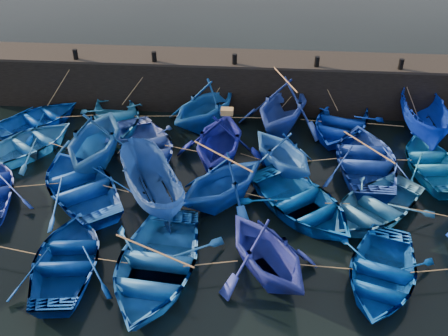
{
  "coord_description": "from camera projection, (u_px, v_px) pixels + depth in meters",
  "views": [
    {
      "loc": [
        1.37,
        -13.65,
        11.96
      ],
      "look_at": [
        0.0,
        3.2,
        0.7
      ],
      "focal_mm": 40.0,
      "sensor_mm": 36.0,
      "label": 1
    }
  ],
  "objects": [
    {
      "name": "bollard_1",
      "position": [
        154.0,
        57.0,
        24.69
      ],
      "size": [
        0.24,
        0.24,
        0.5
      ],
      "primitive_type": "cylinder",
      "color": "black",
      "rests_on": "quay_top"
    },
    {
      "name": "boat_10",
      "position": [
        282.0,
        151.0,
        20.8
      ],
      "size": [
        4.89,
        5.05,
        2.03
      ],
      "primitive_type": "imported",
      "rotation": [
        0.0,
        0.0,
        3.72
      ],
      "color": "blue",
      "rests_on": "ground"
    },
    {
      "name": "boat_24",
      "position": [
        381.0,
        273.0,
        15.76
      ],
      "size": [
        4.38,
        5.2,
        0.92
      ],
      "primitive_type": "imported",
      "rotation": [
        0.0,
        0.0,
        -0.31
      ],
      "color": "#043F99",
      "rests_on": "ground"
    },
    {
      "name": "boat_8",
      "position": [
        145.0,
        145.0,
        22.17
      ],
      "size": [
        5.41,
        6.01,
        1.02
      ],
      "primitive_type": "imported",
      "rotation": [
        0.0,
        0.0,
        0.48
      ],
      "color": "blue",
      "rests_on": "ground"
    },
    {
      "name": "quay_top",
      "position": [
        236.0,
        58.0,
        25.34
      ],
      "size": [
        26.0,
        2.5,
        0.12
      ],
      "primitive_type": "cube",
      "color": "black",
      "rests_on": "quay_wall"
    },
    {
      "name": "boat_5",
      "position": [
        425.0,
        119.0,
        23.23
      ],
      "size": [
        1.96,
        5.18,
        2.0
      ],
      "primitive_type": "imported",
      "rotation": [
        0.0,
        0.0,
        -0.0
      ],
      "color": "#0625B2",
      "rests_on": "ground"
    },
    {
      "name": "boat_11",
      "position": [
        366.0,
        159.0,
        21.17
      ],
      "size": [
        3.95,
        5.46,
        1.12
      ],
      "primitive_type": "imported",
      "rotation": [
        0.0,
        0.0,
        3.13
      ],
      "color": "navy",
      "rests_on": "ground"
    },
    {
      "name": "boat_12",
      "position": [
        433.0,
        163.0,
        21.07
      ],
      "size": [
        3.7,
        4.82,
        0.93
      ],
      "primitive_type": "imported",
      "rotation": [
        0.0,
        0.0,
        3.25
      ],
      "color": "blue",
      "rests_on": "ground"
    },
    {
      "name": "quay_wall",
      "position": [
        235.0,
        82.0,
        26.06
      ],
      "size": [
        26.0,
        2.5,
        2.5
      ],
      "primitive_type": "cube",
      "color": "black",
      "rests_on": "ground"
    },
    {
      "name": "boat_21",
      "position": [
        68.0,
        259.0,
        16.28
      ],
      "size": [
        3.76,
        4.89,
        0.94
      ],
      "primitive_type": "imported",
      "rotation": [
        0.0,
        0.0,
        3.26
      ],
      "color": "navy",
      "rests_on": "ground"
    },
    {
      "name": "boat_22",
      "position": [
        155.0,
        264.0,
        15.92
      ],
      "size": [
        4.36,
        5.78,
        1.13
      ],
      "primitive_type": "imported",
      "rotation": [
        0.0,
        0.0,
        -0.09
      ],
      "color": "blue",
      "rests_on": "ground"
    },
    {
      "name": "boat_2",
      "position": [
        205.0,
        105.0,
        24.0
      ],
      "size": [
        5.74,
        5.94,
        2.4
      ],
      "primitive_type": "imported",
      "rotation": [
        0.0,
        0.0,
        -0.55
      ],
      "color": "#0E4897",
      "rests_on": "ground"
    },
    {
      "name": "boat_7",
      "position": [
        95.0,
        138.0,
        21.19
      ],
      "size": [
        4.3,
        4.95,
        2.55
      ],
      "primitive_type": "imported",
      "rotation": [
        0.0,
        0.0,
        3.11
      ],
      "color": "#1B559A",
      "rests_on": "ground"
    },
    {
      "name": "bollard_0",
      "position": [
        75.0,
        54.0,
        24.96
      ],
      "size": [
        0.24,
        0.24,
        0.5
      ],
      "primitive_type": "cylinder",
      "color": "black",
      "rests_on": "quay_top"
    },
    {
      "name": "boat_6",
      "position": [
        30.0,
        144.0,
        22.4
      ],
      "size": [
        5.1,
        5.44,
        0.92
      ],
      "primitive_type": "imported",
      "rotation": [
        0.0,
        0.0,
        2.55
      ],
      "color": "blue",
      "rests_on": "ground"
    },
    {
      "name": "boat_14",
      "position": [
        81.0,
        184.0,
        19.62
      ],
      "size": [
        6.19,
        6.47,
        1.09
      ],
      "primitive_type": "imported",
      "rotation": [
        0.0,
        0.0,
        3.8
      ],
      "color": "#0D41AF",
      "rests_on": "ground"
    },
    {
      "name": "boat_9",
      "position": [
        220.0,
        139.0,
        21.2
      ],
      "size": [
        4.39,
        4.97,
        2.44
      ],
      "primitive_type": "imported",
      "rotation": [
        0.0,
        0.0,
        3.05
      ],
      "color": "navy",
      "rests_on": "ground"
    },
    {
      "name": "boat_4",
      "position": [
        340.0,
        123.0,
        23.9
      ],
      "size": [
        5.21,
        6.06,
        1.06
      ],
      "primitive_type": "imported",
      "rotation": [
        0.0,
        0.0,
        -0.36
      ],
      "color": "#06289D",
      "rests_on": "ground"
    },
    {
      "name": "bollard_4",
      "position": [
        401.0,
        64.0,
        23.88
      ],
      "size": [
        0.24,
        0.24,
        0.5
      ],
      "primitive_type": "cylinder",
      "color": "black",
      "rests_on": "quay_top"
    },
    {
      "name": "ground",
      "position": [
        217.0,
        233.0,
        18.05
      ],
      "size": [
        120.0,
        120.0,
        0.0
      ],
      "primitive_type": "plane",
      "color": "black",
      "rests_on": "ground"
    },
    {
      "name": "boat_16",
      "position": [
        222.0,
        181.0,
        18.9
      ],
      "size": [
        5.39,
        5.42,
        2.16
      ],
      "primitive_type": "imported",
      "rotation": [
        0.0,
        0.0,
        -0.75
      ],
      "color": "#0D3D9D",
      "rests_on": "ground"
    },
    {
      "name": "boat_1",
      "position": [
        116.0,
        117.0,
        24.48
      ],
      "size": [
        4.92,
        5.67,
        0.99
      ],
      "primitive_type": "imported",
      "rotation": [
        0.0,
        0.0,
        0.38
      ],
      "color": "#216AAD",
      "rests_on": "ground"
    },
    {
      "name": "boat_15",
      "position": [
        151.0,
        185.0,
        18.93
      ],
      "size": [
        3.89,
        5.05,
        1.85
      ],
      "primitive_type": "imported",
      "rotation": [
        0.0,
        0.0,
        3.65
      ],
      "color": "navy",
      "rests_on": "ground"
    },
    {
      "name": "boat_17",
      "position": [
        301.0,
        203.0,
        18.69
      ],
      "size": [
        5.92,
        6.16,
        1.04
      ],
      "primitive_type": "imported",
      "rotation": [
        0.0,
        0.0,
        0.67
      ],
      "color": "#014291",
      "rests_on": "ground"
    },
    {
      "name": "boat_23",
      "position": [
        266.0,
        251.0,
        15.74
      ],
      "size": [
        5.09,
        5.25,
        2.11
      ],
      "primitive_type": "imported",
      "rotation": [
        0.0,
        0.0,
        0.58
      ],
      "color": "navy",
      "rests_on": "ground"
    },
    {
      "name": "loose_oars",
      "position": [
        266.0,
        150.0,
        19.44
      ],
      "size": [
        9.97,
        12.37,
        1.52
      ],
      "color": "#99724C",
      "rests_on": "ground"
    },
    {
      "name": "wooden_crate",
      "position": [
        227.0,
        111.0,
        20.44
      ],
      "size": [
        0.51,
        0.38,
        0.24
      ],
      "primitive_type": "cube",
      "color": "olive",
      "rests_on": "boat_9"
    },
    {
      "name": "bollard_2",
      "position": [
        235.0,
        59.0,
        24.42
      ],
      "size": [
        0.24,
        0.24,
        0.5
      ],
      "primitive_type": "cylinder",
      "color": "black",
      "rests_on": "quay_top"
    },
    {
      "name": "boat_18",
      "position": [
        374.0,
        206.0,
        18.55
      ],
      "size": [
        5.73,
        5.76,
        0.98
      ],
      "primitive_type": "imported",
      "rotation": [
        0.0,
        0.0,
        -0.77
      ],
      "color": "teal",
      "rests_on": "ground"
    },
    {
      "name": "boat_3",
      "position": [
        283.0,
        105.0,
        23.78
      ],
      "size": [
        5.62,
        6.03,
        2.57
      ],
      "primitive_type": "imported",
      "rotation": [
        0.0,
        0.0,
        -0.34
      ],
      "color": "#223E9E",
      "rests_on": "ground"
    },
    {
      "name": "boat_0",
      "position": [
        39.0,
        119.0,
        24.4
      ],
      "size": [
        5.14,
        5.32,
        0.9
      ],
      "primitive_type": "imported",
      "rotation": [
        0.0,
        0.0,
        2.46
      ],
      "color": "#02358F",
      "rests_on": "ground"
    },
    {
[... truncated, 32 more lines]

